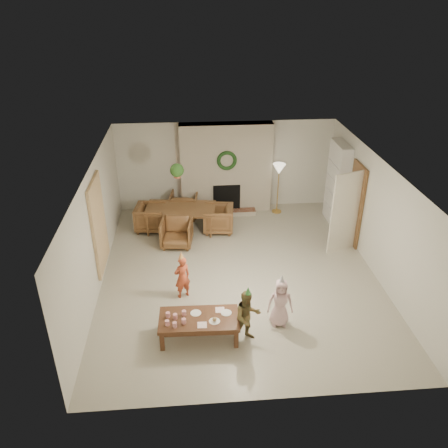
{
  "coord_description": "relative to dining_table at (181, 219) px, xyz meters",
  "views": [
    {
      "loc": [
        -1.03,
        -8.34,
        5.69
      ],
      "look_at": [
        -0.3,
        0.4,
        1.05
      ],
      "focal_mm": 36.16,
      "sensor_mm": 36.0,
      "label": 1
    }
  ],
  "objects": [
    {
      "name": "bookshelf_carcass",
      "position": [
        4.13,
        0.15,
        0.79
      ],
      "size": [
        0.3,
        1.0,
        2.2
      ],
      "primitive_type": "cube",
      "color": "white",
      "rests_on": "floor"
    },
    {
      "name": "hanging_plant_pot",
      "position": [
        -0.01,
        -0.65,
        1.49
      ],
      "size": [
        0.16,
        0.16,
        0.12
      ],
      "primitive_type": "cylinder",
      "color": "#9D4E32",
      "rests_on": "hanging_plant_cord"
    },
    {
      "name": "bookshelf_shelf_b",
      "position": [
        4.11,
        0.15,
        0.54
      ],
      "size": [
        0.3,
        0.92,
        0.03
      ],
      "primitive_type": "cube",
      "color": "white",
      "rests_on": "bookshelf_carcass"
    },
    {
      "name": "wall_left",
      "position": [
        -1.71,
        -2.15,
        0.94
      ],
      "size": [
        0.0,
        7.0,
        7.0
      ],
      "primitive_type": "plane",
      "rotation": [
        1.57,
        0.0,
        1.57
      ],
      "color": "silver",
      "rests_on": "floor"
    },
    {
      "name": "floor_lamp_base",
      "position": [
        2.71,
        0.85,
        -0.3
      ],
      "size": [
        0.27,
        0.27,
        0.03
      ],
      "primitive_type": "cylinder",
      "color": "gold",
      "rests_on": "floor"
    },
    {
      "name": "door_leaf",
      "position": [
        3.87,
        -1.33,
        0.69
      ],
      "size": [
        0.77,
        0.32,
        2.0
      ],
      "primitive_type": "cube",
      "rotation": [
        0.0,
        0.0,
        -1.22
      ],
      "color": "beige",
      "rests_on": "floor"
    },
    {
      "name": "plate_b",
      "position": [
        0.61,
        -4.26,
        0.13
      ],
      "size": [
        0.2,
        0.2,
        0.01
      ],
      "primitive_type": "cylinder",
      "rotation": [
        0.0,
        0.0,
        -0.03
      ],
      "color": "white",
      "rests_on": "coffee_table_top"
    },
    {
      "name": "floor_lamp_shade",
      "position": [
        2.71,
        0.85,
        0.98
      ],
      "size": [
        0.35,
        0.35,
        0.29
      ],
      "primitive_type": "cone",
      "rotation": [
        3.14,
        0.0,
        0.0
      ],
      "color": "beige",
      "rests_on": "floor_lamp_post"
    },
    {
      "name": "cup_c",
      "position": [
        -0.09,
        -4.35,
        0.18
      ],
      "size": [
        0.08,
        0.08,
        0.1
      ],
      "primitive_type": "cylinder",
      "rotation": [
        0.0,
        0.0,
        -0.03
      ],
      "color": "white",
      "rests_on": "coffee_table_top"
    },
    {
      "name": "party_hat_plaid",
      "position": [
        1.19,
        -4.27,
        0.76
      ],
      "size": [
        0.13,
        0.13,
        0.17
      ],
      "primitive_type": "cone",
      "rotation": [
        0.0,
        0.0,
        -0.08
      ],
      "color": "green",
      "rests_on": "child_plaid"
    },
    {
      "name": "wall_front",
      "position": [
        1.29,
        -5.65,
        0.94
      ],
      "size": [
        7.0,
        0.0,
        7.0
      ],
      "primitive_type": "plane",
      "rotation": [
        -1.57,
        0.0,
        0.0
      ],
      "color": "silver",
      "rests_on": "floor"
    },
    {
      "name": "child_plaid",
      "position": [
        1.19,
        -4.27,
        0.2
      ],
      "size": [
        0.59,
        0.51,
        1.03
      ],
      "primitive_type": "imported",
      "rotation": [
        0.0,
        0.0,
        0.27
      ],
      "color": "brown",
      "rests_on": "floor"
    },
    {
      "name": "books_row_upper",
      "position": [
        4.09,
        0.05,
        1.07
      ],
      "size": [
        0.2,
        0.36,
        0.22
      ],
      "primitive_type": "cube",
      "color": "#B09925",
      "rests_on": "bookshelf_shelf_c"
    },
    {
      "name": "ceiling",
      "position": [
        1.29,
        -2.15,
        2.19
      ],
      "size": [
        7.0,
        7.0,
        0.0
      ],
      "primitive_type": "plane",
      "rotation": [
        3.14,
        0.0,
        0.0
      ],
      "color": "white",
      "rests_on": "wall_back"
    },
    {
      "name": "cup_d",
      "position": [
        -0.08,
        -4.13,
        0.18
      ],
      "size": [
        0.08,
        0.08,
        0.1
      ],
      "primitive_type": "cylinder",
      "rotation": [
        0.0,
        0.0,
        -0.03
      ],
      "color": "white",
      "rests_on": "coffee_table_top"
    },
    {
      "name": "door_frame",
      "position": [
        4.25,
        -0.95,
        0.71
      ],
      "size": [
        0.05,
        0.86,
        2.04
      ],
      "primitive_type": "cube",
      "color": "brown",
      "rests_on": "floor"
    },
    {
      "name": "cup_a",
      "position": [
        -0.22,
        -4.29,
        0.18
      ],
      "size": [
        0.08,
        0.08,
        0.1
      ],
      "primitive_type": "cylinder",
      "rotation": [
        0.0,
        0.0,
        -0.03
      ],
      "color": "white",
      "rests_on": "coffee_table_top"
    },
    {
      "name": "fireplace_hearth",
      "position": [
        1.29,
        0.8,
        -0.25
      ],
      "size": [
        1.6,
        0.3,
        0.12
      ],
      "primitive_type": "cube",
      "color": "#5D2A19",
      "rests_on": "floor"
    },
    {
      "name": "cup_f",
      "position": [
        0.07,
        -4.05,
        0.18
      ],
      "size": [
        0.08,
        0.08,
        0.1
      ],
      "primitive_type": "cylinder",
      "rotation": [
        0.0,
        0.0,
        -0.03
      ],
      "color": "white",
      "rests_on": "coffee_table_top"
    },
    {
      "name": "coffee_leg_fr",
      "position": [
        0.98,
        -4.45,
        -0.13
      ],
      "size": [
        0.08,
        0.08,
        0.37
      ],
      "primitive_type": "cube",
      "rotation": [
        0.0,
        0.0,
        -0.03
      ],
      "color": "#54301C",
      "rests_on": "floor"
    },
    {
      "name": "wall_right",
      "position": [
        4.29,
        -2.15,
        0.94
      ],
      "size": [
        0.0,
        7.0,
        7.0
      ],
      "primitive_type": "plane",
      "rotation": [
        1.57,
        0.0,
        -1.57
      ],
      "color": "silver",
      "rests_on": "floor"
    },
    {
      "name": "dining_chair_right",
      "position": [
        0.97,
        -0.12,
        0.03
      ],
      "size": [
        0.85,
        0.83,
        0.69
      ],
      "primitive_type": "imported",
      "rotation": [
        0.0,
        0.0,
        -1.69
      ],
      "color": "brown",
      "rests_on": "floor"
    },
    {
      "name": "floor_lamp_post",
      "position": [
        2.71,
        0.85,
        0.36
      ],
      "size": [
        0.03,
        0.03,
        1.29
      ],
      "primitive_type": "cylinder",
      "color": "gold",
      "rests_on": "floor"
    },
    {
      "name": "food_scoop",
      "position": [
        0.61,
        -4.26,
        0.17
      ],
      "size": [
        0.08,
        0.08,
        0.08
      ],
      "primitive_type": "sphere",
      "rotation": [
        0.0,
        0.0,
        -0.03
      ],
      "color": "tan",
      "rests_on": "plate_b"
    },
    {
      "name": "books_row_lower",
      "position": [
        4.09,
        0.0,
        0.28
      ],
      "size": [
        0.2,
        0.4,
        0.24
      ],
      "primitive_type": "cube",
      "color": "#B12022",
      "rests_on": "bookshelf_shelf_a"
    },
    {
      "name": "party_hat_red",
      "position": [
        0.04,
        -2.88,
        0.67
      ],
      "size": [
        0.14,
        0.14,
        0.18
      ],
      "primitive_type": "cone",
      "rotation": [
        0.0,
        0.0,
        0.11
      ],
      "color": "#F6E652",
      "rests_on": "child_red"
    },
    {
      "name": "dining_table",
      "position": [
        0.0,
        0.0,
        0.0
      ],
      "size": [
        1.89,
        1.21,
        0.63
      ],
      "primitive_type": "imported",
      "rotation": [
        0.0,
        0.0,
        -0.12
      ],
      "color": "brown",
      "rests_on": "floor"
    },
    {
      "name": "coffee_table_top",
      "position": [
        0.33,
        -4.14,
        0.09
      ],
      "size": [
        1.45,
        0.76,
        0.07
      ],
      "primitive_type": "cube",
      "rotation": [
        0.0,
        0.0,
        -0.03
      ],
      "color": "#54301C",
      "rests_on": "floor"
    },
    {
      "name": "hanging_plant_cord",
      "position": [
        -0.01,
        -0.65,
        1.84
      ],
      "size": [
        0.01,
        0.01,
        0.7
      ],
      "primitive_type": "cylinder",
      "color": "tan",
      "rests_on": "ceiling"
    },
    {
      "name": "coffee_leg_bl",
      "position": [
        -0.31,
        -3.83,
        -0.13
      ],
      "size": [
        0.08,
        0.08,
        0.37
      ],
      "primitive_type": "cube",
      "rotation": [
        0.0,
        0.0,
        -0.03
      ],
      "color": "#54301C",
      "rests_on": "floor"
    },
    {
      "name": "floor",
      "position": [
        1.29,
        -2.15,
        -0.31
      ],
      "size": [
        7.0,
        7.0,
        0.0
      ],
      "primitive_type": "plane",
      "color": "#B7B29E",
      "rests_on": "ground"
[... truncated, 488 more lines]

